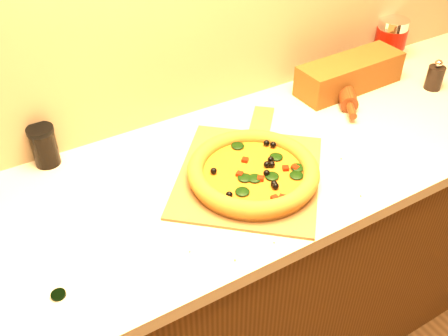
% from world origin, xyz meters
% --- Properties ---
extents(cabinet, '(2.80, 0.65, 0.86)m').
position_xyz_m(cabinet, '(0.00, 1.43, 0.43)').
color(cabinet, '#4A2D10').
rests_on(cabinet, ground).
extents(countertop, '(2.84, 0.68, 0.04)m').
position_xyz_m(countertop, '(0.00, 1.43, 0.88)').
color(countertop, beige).
rests_on(countertop, cabinet).
extents(pizza_peel, '(0.57, 0.58, 0.01)m').
position_xyz_m(pizza_peel, '(0.08, 1.38, 0.90)').
color(pizza_peel, brown).
rests_on(pizza_peel, countertop).
extents(pizza, '(0.36, 0.36, 0.05)m').
position_xyz_m(pizza, '(0.07, 1.35, 0.93)').
color(pizza, '#A8642A').
rests_on(pizza, pizza_peel).
extents(bottle_cap, '(0.04, 0.04, 0.01)m').
position_xyz_m(bottle_cap, '(-0.50, 1.24, 0.90)').
color(bottle_cap, black).
rests_on(bottle_cap, countertop).
extents(pepper_grinder, '(0.06, 0.06, 0.11)m').
position_xyz_m(pepper_grinder, '(0.90, 1.45, 0.95)').
color(pepper_grinder, black).
rests_on(pepper_grinder, countertop).
extents(rolling_pin, '(0.25, 0.37, 0.06)m').
position_xyz_m(rolling_pin, '(0.61, 1.60, 0.93)').
color(rolling_pin, '#57210E').
rests_on(rolling_pin, countertop).
extents(coffee_canister, '(0.12, 0.12, 0.16)m').
position_xyz_m(coffee_canister, '(0.93, 1.71, 0.98)').
color(coffee_canister, silver).
rests_on(coffee_canister, countertop).
extents(bread_bag, '(0.40, 0.14, 0.11)m').
position_xyz_m(bread_bag, '(0.64, 1.61, 0.95)').
color(bread_bag, '#603412').
rests_on(bread_bag, countertop).
extents(dark_jar, '(0.07, 0.07, 0.12)m').
position_xyz_m(dark_jar, '(-0.39, 1.72, 0.96)').
color(dark_jar, black).
rests_on(dark_jar, countertop).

